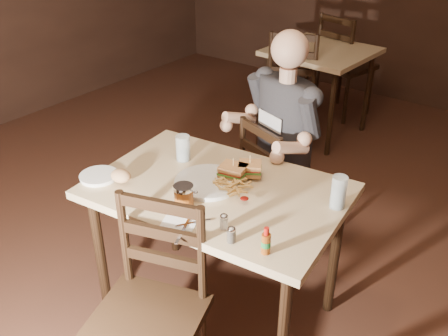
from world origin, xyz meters
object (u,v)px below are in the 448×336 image
Objects in this scene: side_plate at (99,177)px; diner at (280,115)px; syrup_dispenser at (184,197)px; main_table at (218,203)px; bg_chair_near at (287,100)px; glass_right at (339,192)px; dinner_plate at (208,183)px; bg_chair_far at (346,65)px; chair_near at (145,322)px; hot_sauce at (266,240)px; chair_far at (282,186)px; bg_table at (321,60)px; glass_left at (183,148)px.

diner is at bearing 63.56° from side_plate.
main_table is at bearing 80.28° from syrup_dispenser.
bg_chair_near is 1.98m from glass_right.
syrup_dispenser reaches higher than main_table.
dinner_plate is at bearing 30.37° from side_plate.
bg_chair_far is 3.15m from syrup_dispenser.
glass_right is at bearing 43.13° from chair_near.
diner is at bearing 118.56° from hot_sauce.
chair_near is (0.13, -1.26, 0.03)m from chair_far.
bg_chair_near is at bearing -90.00° from bg_table.
bg_chair_near is 5.48× the size of side_plate.
glass_right is at bearing -19.37° from diner.
chair_near reaches higher than hot_sauce.
main_table is at bearing -74.19° from bg_table.
glass_left is at bearing 110.58° from bg_chair_far.
dinner_plate reaches higher than bg_table.
chair_near is 0.68m from dinner_plate.
bg_chair_far is 3.24× the size of dinner_plate.
dinner_plate is 0.28m from glass_left.
chair_near reaches higher than glass_left.
main_table is 0.67m from diner.
bg_chair_far reaches higher than chair_far.
chair_far is 7.75× the size of syrup_dispenser.
diner reaches higher than bg_chair_near.
syrup_dispenser is at bearing 86.89° from chair_near.
bg_chair_near is at bearing 118.29° from hot_sauce.
chair_far is 6.55× the size of glass_left.
main_table is at bearing -160.16° from glass_right.
dinner_plate is at bearing -70.74° from diner.
hot_sauce is at bearing -31.29° from main_table.
chair_far is 5.75× the size of glass_right.
main_table is at bearing -66.01° from diner.
diner is at bearing 90.00° from chair_far.
syrup_dispenser is at bearing -48.54° from glass_left.
bg_chair_near is 1.88m from dinner_plate.
bg_chair_far is 2.93m from glass_right.
glass_right is at bearing 31.28° from syrup_dispenser.
bg_chair_far is (-0.61, 2.17, 0.06)m from chair_far.
bg_table is 0.58m from bg_chair_near.
hot_sauce is 0.45m from syrup_dispenser.
dinner_plate is 0.55m from hot_sauce.
diner is at bearing 94.96° from main_table.
bg_table is 0.87× the size of bg_chair_near.
side_plate is (-0.59, 0.32, 0.31)m from chair_near.
bg_table is 7.35× the size of hot_sauce.
glass_left reaches higher than syrup_dispenser.
bg_chair_near reaches higher than hot_sauce.
hot_sauce is 1.04× the size of syrup_dispenser.
bg_chair_near reaches higher than chair_near.
bg_chair_far reaches higher than dinner_plate.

